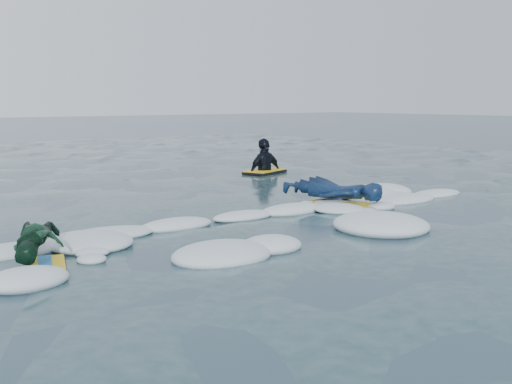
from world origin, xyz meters
The scene contains 5 objects.
ground centered at (0.00, 0.00, 0.00)m, with size 120.00×120.00×0.00m, color #162C34.
foam_band centered at (0.00, 1.03, 0.00)m, with size 12.00×3.10×0.30m, color silver, non-canonical shape.
prone_woman_unit centered at (2.52, 1.66, 0.24)m, with size 1.04×1.86×0.46m.
prone_child_unit centered at (-2.65, 0.83, 0.22)m, with size 1.01×1.26×0.44m.
waiting_rider_unit centered at (4.56, 6.14, 0.00)m, with size 1.27×0.97×1.69m.
Camera 1 is at (-4.83, -5.82, 1.74)m, focal length 45.00 mm.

